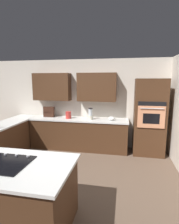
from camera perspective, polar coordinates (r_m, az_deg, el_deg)
ground_plane at (r=3.86m, az=-8.66°, el=-20.89°), size 14.00×14.00×0.00m
wall_back at (r=5.32m, az=-2.47°, el=4.21°), size 6.00×0.44×2.60m
lower_cabinets_back at (r=5.23m, az=-3.46°, el=-7.22°), size 2.80×0.60×0.86m
countertop_back at (r=5.11m, az=-3.52°, el=-2.39°), size 2.84×0.64×0.04m
lower_cabinets_side at (r=4.97m, az=-26.99°, el=-9.26°), size 0.60×2.90×0.86m
island_base at (r=2.93m, az=-26.08°, el=-23.02°), size 1.86×0.94×0.86m
island_top at (r=2.72m, az=-26.83°, el=-14.97°), size 1.94×1.02×0.04m
wall_oven at (r=4.97m, az=18.79°, el=-1.63°), size 0.80×0.66×2.04m
cooktop at (r=2.71m, az=-26.80°, el=-14.40°), size 0.76×0.56×0.03m
blender at (r=4.98m, az=0.29°, el=-0.84°), size 0.15×0.15×0.33m
mixing_bowl at (r=4.92m, az=7.17°, el=-2.07°), size 0.19×0.19×0.11m
spice_rack at (r=5.46m, az=-13.02°, el=0.04°), size 0.32×0.11×0.31m
kettle at (r=5.14m, az=-6.85°, el=-0.97°), size 0.16×0.16×0.21m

